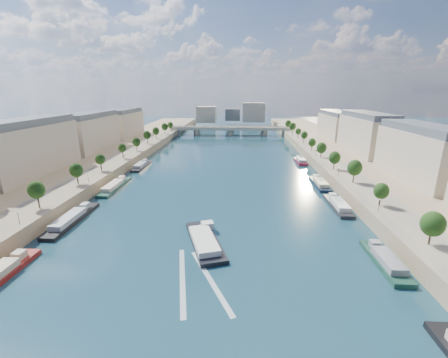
# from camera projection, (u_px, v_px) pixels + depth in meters

# --- Properties ---
(ground) EXTENTS (700.00, 700.00, 0.00)m
(ground) POSITION_uv_depth(u_px,v_px,m) (221.00, 176.00, 150.03)
(ground) COLOR #0B2731
(ground) RESTS_ON ground
(quay_left) EXTENTS (44.00, 520.00, 5.00)m
(quay_left) POSITION_uv_depth(u_px,v_px,m) (81.00, 169.00, 152.93)
(quay_left) COLOR #9E8460
(quay_left) RESTS_ON ground
(quay_right) EXTENTS (44.00, 520.00, 5.00)m
(quay_right) POSITION_uv_depth(u_px,v_px,m) (368.00, 173.00, 145.70)
(quay_right) COLOR #9E8460
(quay_right) RESTS_ON ground
(pave_left) EXTENTS (14.00, 520.00, 0.10)m
(pave_left) POSITION_uv_depth(u_px,v_px,m) (109.00, 165.00, 151.45)
(pave_left) COLOR gray
(pave_left) RESTS_ON quay_left
(pave_right) EXTENTS (14.00, 520.00, 0.10)m
(pave_right) POSITION_uv_depth(u_px,v_px,m) (338.00, 168.00, 145.73)
(pave_right) COLOR gray
(pave_right) RESTS_ON quay_right
(trees_left) EXTENTS (4.80, 268.80, 8.26)m
(trees_left) POSITION_uv_depth(u_px,v_px,m) (113.00, 154.00, 151.71)
(trees_left) COLOR #382B1E
(trees_left) RESTS_ON ground
(trees_right) EXTENTS (4.80, 268.80, 8.26)m
(trees_right) POSITION_uv_depth(u_px,v_px,m) (329.00, 153.00, 153.84)
(trees_right) COLOR #382B1E
(trees_right) RESTS_ON ground
(lamps_left) EXTENTS (0.36, 200.36, 4.28)m
(lamps_left) POSITION_uv_depth(u_px,v_px,m) (109.00, 164.00, 140.87)
(lamps_left) COLOR black
(lamps_left) RESTS_ON ground
(lamps_right) EXTENTS (0.36, 200.36, 4.28)m
(lamps_right) POSITION_uv_depth(u_px,v_px,m) (326.00, 160.00, 149.95)
(lamps_right) COLOR black
(lamps_right) RESTS_ON ground
(buildings_left) EXTENTS (16.00, 226.00, 23.20)m
(buildings_left) POSITION_uv_depth(u_px,v_px,m) (65.00, 138.00, 161.07)
(buildings_left) COLOR #BAA88F
(buildings_left) RESTS_ON ground
(buildings_right) EXTENTS (16.00, 226.00, 23.20)m
(buildings_right) POSITION_uv_depth(u_px,v_px,m) (389.00, 141.00, 152.54)
(buildings_right) COLOR #BAA88F
(buildings_right) RESTS_ON ground
(skyline) EXTENTS (79.00, 42.00, 22.00)m
(skyline) POSITION_uv_depth(u_px,v_px,m) (235.00, 113.00, 355.74)
(skyline) COLOR #BAA88F
(skyline) RESTS_ON ground
(bridge) EXTENTS (112.00, 12.00, 8.15)m
(bridge) POSITION_uv_depth(u_px,v_px,m) (230.00, 130.00, 284.03)
(bridge) COLOR #C1B79E
(bridge) RESTS_ON ground
(tour_barge) EXTENTS (14.54, 25.74, 3.57)m
(tour_barge) POSITION_uv_depth(u_px,v_px,m) (205.00, 241.00, 84.03)
(tour_barge) COLOR black
(tour_barge) RESTS_ON ground
(wake) EXTENTS (15.68, 25.72, 0.04)m
(wake) POSITION_uv_depth(u_px,v_px,m) (196.00, 279.00, 68.31)
(wake) COLOR silver
(wake) RESTS_ON ground
(moored_barges_left) EXTENTS (5.00, 159.51, 3.60)m
(moored_barges_left) POSITION_uv_depth(u_px,v_px,m) (78.00, 214.00, 101.87)
(moored_barges_left) COLOR #171F32
(moored_barges_left) RESTS_ON ground
(moored_barges_right) EXTENTS (5.00, 165.00, 3.60)m
(moored_barges_right) POSITION_uv_depth(u_px,v_px,m) (343.00, 212.00, 104.02)
(moored_barges_right) COLOR black
(moored_barges_right) RESTS_ON ground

